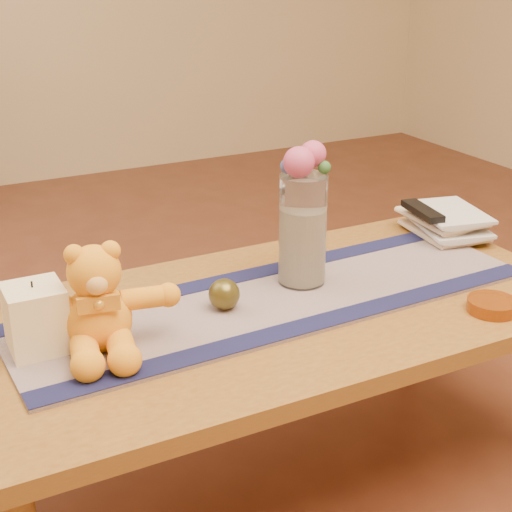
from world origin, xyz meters
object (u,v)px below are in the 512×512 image
teddy_bear (96,298)px  bronze_ball (224,294)px  book_bottom (418,236)px  amber_dish (492,306)px  pillar_candle (36,318)px  tv_remote (422,211)px  glass_vase (303,230)px

teddy_bear → bronze_ball: (0.29, 0.03, -0.07)m
bronze_ball → book_bottom: size_ratio=0.31×
bronze_ball → amber_dish: bronze_ball is taller
book_bottom → amber_dish: size_ratio=2.05×
pillar_candle → tv_remote: 1.06m
glass_vase → book_bottom: glass_vase is taller
bronze_ball → amber_dish: bearing=-27.3°
pillar_candle → glass_vase: size_ratio=0.51×
pillar_candle → teddy_bear: bearing=-21.9°
teddy_bear → tv_remote: bearing=21.3°
pillar_candle → amber_dish: bearing=-16.8°
glass_vase → teddy_bear: bearing=-171.1°
teddy_bear → bronze_ball: teddy_bear is taller
book_bottom → glass_vase: bearing=-159.2°
teddy_bear → tv_remote: (0.94, 0.18, -0.03)m
tv_remote → bronze_ball: bearing=-157.9°
pillar_candle → bronze_ball: (0.40, -0.01, -0.03)m
pillar_candle → book_bottom: pillar_candle is taller
pillar_candle → amber_dish: 0.96m
teddy_bear → glass_vase: 0.52m
pillar_candle → amber_dish: pillar_candle is taller
glass_vase → bronze_ball: bearing=-168.5°
book_bottom → teddy_bear: bearing=-162.0°
glass_vase → book_bottom: 0.47m
book_bottom → amber_dish: 0.44m
pillar_candle → amber_dish: (0.92, -0.28, -0.06)m
bronze_ball → book_bottom: bearing=13.2°
tv_remote → amber_dish: size_ratio=1.47×
teddy_bear → book_bottom: (0.95, 0.19, -0.10)m
tv_remote → amber_dish: tv_remote is taller
pillar_candle → book_bottom: bearing=7.8°
amber_dish → tv_remote: bearing=71.9°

